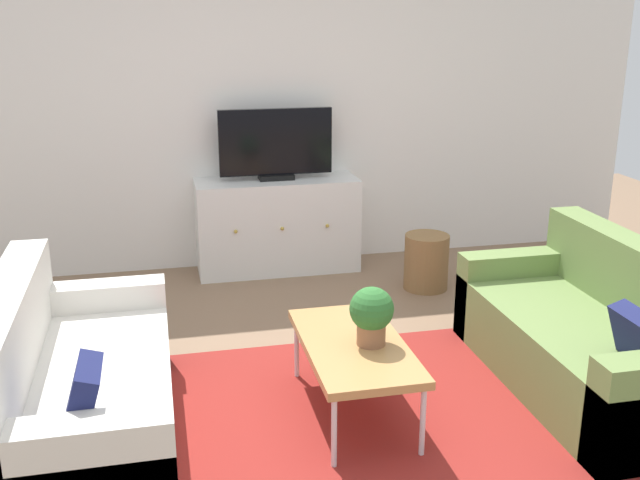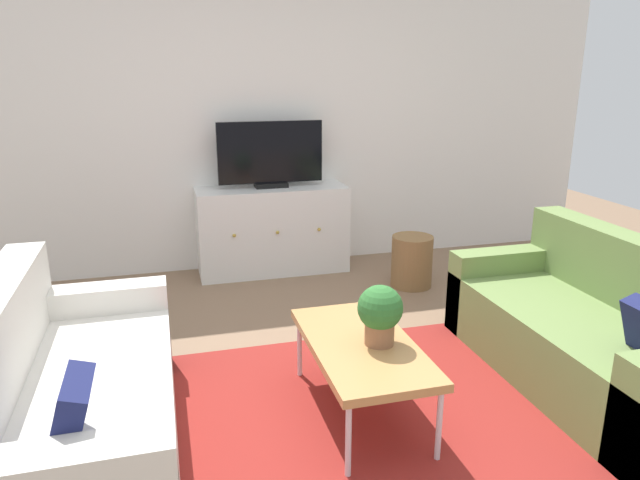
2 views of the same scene
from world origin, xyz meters
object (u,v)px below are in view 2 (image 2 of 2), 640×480
tv_console (272,230)px  wicker_basket (412,261)px  couch_left_side (61,408)px  potted_plant (380,312)px  couch_right_side (595,335)px  flat_screen_tv (270,155)px  coffee_table (362,348)px

tv_console → wicker_basket: tv_console is taller
couch_left_side → potted_plant: bearing=-1.3°
tv_console → wicker_basket: bearing=-33.0°
tv_console → wicker_basket: (1.05, -0.68, -0.17)m
couch_right_side → tv_console: bearing=121.1°
potted_plant → flat_screen_tv: bearing=92.1°
couch_left_side → flat_screen_tv: 2.89m
couch_left_side → couch_right_side: bearing=0.0°
wicker_basket → coffee_table: bearing=-121.5°
coffee_table → wicker_basket: size_ratio=2.34×
couch_right_side → flat_screen_tv: bearing=120.9°
potted_plant → wicker_basket: bearing=61.1°
couch_left_side → couch_right_side: 2.87m
couch_left_side → tv_console: couch_left_side is taller
coffee_table → tv_console: size_ratio=0.77×
coffee_table → potted_plant: bearing=-26.7°
flat_screen_tv → wicker_basket: (1.05, -0.70, -0.83)m
coffee_table → flat_screen_tv: bearing=90.3°
couch_right_side → wicker_basket: bearing=102.9°
coffee_table → wicker_basket: wicker_basket is taller
couch_right_side → wicker_basket: couch_right_side is taller
coffee_table → tv_console: tv_console is taller
flat_screen_tv → wicker_basket: 1.51m
couch_left_side → coffee_table: bearing=0.2°
couch_right_side → flat_screen_tv: (-1.43, 2.39, 0.76)m
flat_screen_tv → wicker_basket: size_ratio=2.12×
couch_right_side → coffee_table: (-1.42, 0.01, 0.11)m
potted_plant → couch_left_side: bearing=178.7°
couch_left_side → tv_console: (1.43, 2.37, 0.10)m
coffee_table → couch_right_side: bearing=-0.2°
potted_plant → flat_screen_tv: 2.47m
tv_console → coffee_table: bearing=-89.7°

